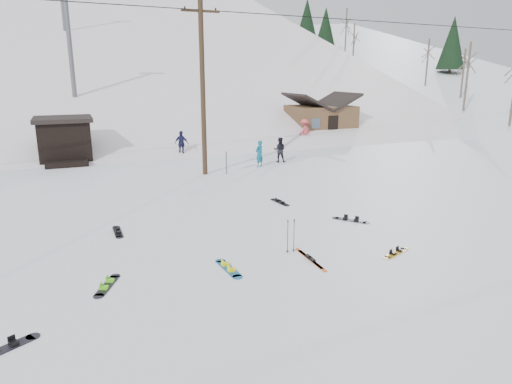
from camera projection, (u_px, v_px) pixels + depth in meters
name	position (u px, v px, depth m)	size (l,w,h in m)	color
ground	(282.00, 289.00, 11.79)	(200.00, 200.00, 0.00)	white
ski_slope	(112.00, 200.00, 64.04)	(60.00, 75.00, 45.00)	white
ridge_right	(361.00, 177.00, 73.27)	(34.00, 85.00, 36.00)	white
treeline_right	(387.00, 113.00, 62.58)	(20.00, 60.00, 10.00)	black
treeline_crest	(92.00, 101.00, 88.71)	(50.00, 6.00, 10.00)	black
utility_pole	(203.00, 87.00, 23.85)	(2.00, 0.26, 9.00)	#3A2819
trail_sign	(226.00, 151.00, 24.74)	(0.50, 0.09, 1.85)	#595B60
lift_hut	(65.00, 139.00, 28.33)	(3.40, 4.10, 2.75)	black
lift_tower_near	(69.00, 39.00, 35.15)	(2.20, 0.36, 8.00)	#595B60
cabin	(320.00, 120.00, 38.38)	(5.39, 4.40, 3.77)	brown
hero_snowboard	(228.00, 268.00, 12.96)	(0.39, 1.51, 0.11)	#165B93
hero_skis	(310.00, 259.00, 13.60)	(0.15, 1.87, 0.10)	#B54912
ski_poles	(291.00, 236.00, 14.05)	(0.29, 0.08, 1.07)	black
board_scatter_a	(3.00, 349.00, 9.17)	(1.35, 0.88, 0.11)	black
board_scatter_b	(118.00, 232.00, 15.93)	(0.26, 1.39, 0.10)	black
board_scatter_c	(107.00, 285.00, 11.93)	(0.77, 1.31, 0.10)	black
board_scatter_d	(351.00, 220.00, 17.18)	(1.01, 1.20, 0.10)	black
board_scatter_e	(396.00, 253.00, 14.08)	(1.25, 0.63, 0.09)	gold
board_scatter_f	(280.00, 202.00, 19.56)	(0.39, 1.32, 0.09)	black
skier_teal	(259.00, 154.00, 26.78)	(0.57, 0.37, 1.56)	#0B5F77
skier_dark	(280.00, 150.00, 28.17)	(0.75, 0.58, 1.54)	black
skier_pink	(304.00, 131.00, 35.29)	(1.25, 0.72, 1.93)	#CC484C
skier_navy	(182.00, 144.00, 30.13)	(0.99, 0.41, 1.69)	#1A1A41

